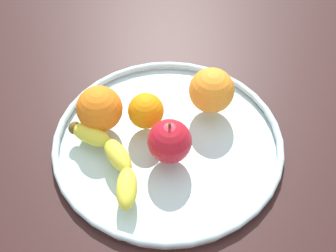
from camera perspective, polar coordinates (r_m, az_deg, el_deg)
The scene contains 7 objects.
ground_plane at distance 77.27cm, azimuth 0.00°, elevation -3.26°, with size 154.49×154.49×4.00cm, color black.
fruit_bowl at distance 74.96cm, azimuth 0.00°, elevation -1.92°, with size 39.07×39.07×1.80cm.
banana at distance 70.40cm, azimuth -7.56°, elevation -4.03°, with size 19.87×8.75×3.17cm.
apple at distance 69.25cm, azimuth 0.21°, elevation -1.98°, with size 7.09×7.09×7.89cm.
orange_front_right at distance 76.51cm, azimuth 5.65°, elevation 4.60°, with size 7.91×7.91×7.91cm, color orange.
orange_center at distance 74.17cm, azimuth -2.88°, elevation 1.97°, with size 6.13×6.13×6.13cm, color orange.
orange_back_left at distance 74.18cm, azimuth -8.84°, elevation 2.23°, with size 7.76×7.76×7.76cm, color orange.
Camera 1 is at (-43.33, 16.90, 59.70)cm, focal length 47.13 mm.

